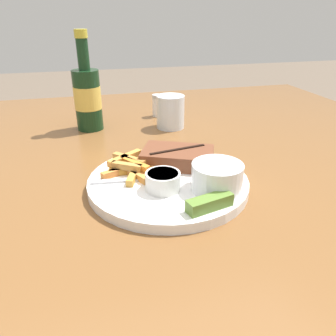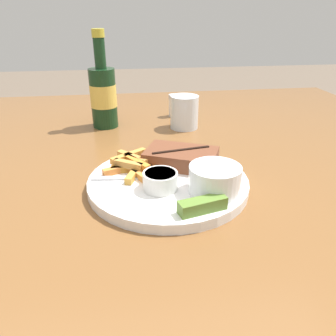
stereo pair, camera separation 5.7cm
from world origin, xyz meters
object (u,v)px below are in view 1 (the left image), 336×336
object	(u,v)px
coleslaw_cup	(217,175)
fork_utensil	(126,180)
drinking_glass	(170,112)
dinner_plate	(168,183)
salt_shaker	(157,105)
beer_bottle	(87,96)
pickle_spear	(210,203)
steak_portion	(178,157)
dipping_sauce_cup	(163,180)

from	to	relation	value
coleslaw_cup	fork_utensil	xyz separation A→B (m)	(-0.14, 0.07, -0.02)
coleslaw_cup	drinking_glass	size ratio (longest dim) A/B	0.98
dinner_plate	coleslaw_cup	bearing A→B (deg)	-40.62
dinner_plate	salt_shaker	distance (m)	0.44
beer_bottle	salt_shaker	size ratio (longest dim) A/B	3.81
pickle_spear	beer_bottle	xyz separation A→B (m)	(-0.16, 0.47, 0.06)
dinner_plate	fork_utensil	xyz separation A→B (m)	(-0.07, 0.01, 0.01)
steak_portion	drinking_glass	distance (m)	0.27
beer_bottle	dinner_plate	bearing A→B (deg)	-71.44
fork_utensil	steak_portion	bearing A→B (deg)	29.09
pickle_spear	steak_portion	bearing A→B (deg)	91.05
steak_portion	fork_utensil	world-z (taller)	steak_portion
pickle_spear	beer_bottle	size ratio (longest dim) A/B	0.31
steak_portion	coleslaw_cup	bearing A→B (deg)	-72.54
dinner_plate	drinking_glass	distance (m)	0.33
fork_utensil	beer_bottle	world-z (taller)	beer_bottle
steak_portion	salt_shaker	xyz separation A→B (m)	(0.04, 0.38, 0.00)
steak_portion	beer_bottle	xyz separation A→B (m)	(-0.15, 0.31, 0.06)
coleslaw_cup	steak_portion	bearing A→B (deg)	107.46
dinner_plate	dipping_sauce_cup	size ratio (longest dim) A/B	4.87
drinking_glass	dipping_sauce_cup	bearing A→B (deg)	-106.61
beer_bottle	salt_shaker	bearing A→B (deg)	18.91
dinner_plate	steak_portion	size ratio (longest dim) A/B	1.82
salt_shaker	fork_utensil	bearing A→B (deg)	-109.60
dipping_sauce_cup	coleslaw_cup	bearing A→B (deg)	-14.32
dipping_sauce_cup	salt_shaker	xyz separation A→B (m)	(0.09, 0.47, -0.00)
pickle_spear	salt_shaker	distance (m)	0.54
dinner_plate	pickle_spear	distance (m)	0.12
dipping_sauce_cup	salt_shaker	world-z (taller)	salt_shaker
coleslaw_cup	fork_utensil	size ratio (longest dim) A/B	0.63
coleslaw_cup	beer_bottle	size ratio (longest dim) A/B	0.34
beer_bottle	drinking_glass	size ratio (longest dim) A/B	2.86
beer_bottle	pickle_spear	bearing A→B (deg)	-71.60
fork_utensil	beer_bottle	size ratio (longest dim) A/B	0.54
coleslaw_cup	salt_shaker	xyz separation A→B (m)	(0.01, 0.49, -0.01)
drinking_glass	pickle_spear	bearing A→B (deg)	-96.93
pickle_spear	salt_shaker	xyz separation A→B (m)	(0.04, 0.54, 0.00)
coleslaw_cup	salt_shaker	bearing A→B (deg)	89.02
dinner_plate	steak_portion	bearing A→B (deg)	58.38
coleslaw_cup	dipping_sauce_cup	size ratio (longest dim) A/B	1.45
dinner_plate	beer_bottle	bearing A→B (deg)	108.56
beer_bottle	salt_shaker	world-z (taller)	beer_bottle
steak_portion	dipping_sauce_cup	size ratio (longest dim) A/B	2.68
coleslaw_cup	dipping_sauce_cup	world-z (taller)	coleslaw_cup
steak_portion	beer_bottle	bearing A→B (deg)	116.59
dinner_plate	beer_bottle	size ratio (longest dim) A/B	1.15
steak_portion	salt_shaker	distance (m)	0.38
dinner_plate	pickle_spear	xyz separation A→B (m)	(0.04, -0.11, 0.02)
coleslaw_cup	fork_utensil	world-z (taller)	coleslaw_cup
drinking_glass	salt_shaker	bearing A→B (deg)	96.19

